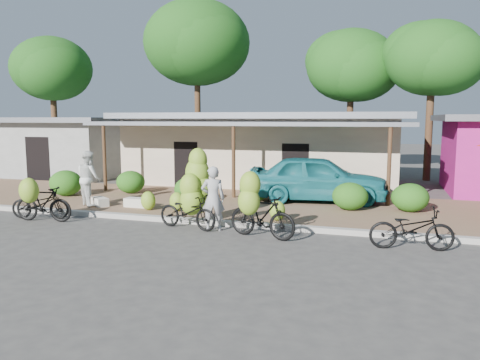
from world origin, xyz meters
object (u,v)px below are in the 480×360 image
Objects in this scene: bike_far_left at (39,202)px; bike_far_right at (411,229)px; vendor at (213,199)px; teal_van at (318,178)px; tree_back_left at (50,67)px; tree_near_right at (428,57)px; bystander at (89,178)px; sack_near at (137,202)px; bike_left at (41,201)px; tree_center_right at (348,64)px; bike_center at (192,196)px; bike_right at (259,211)px; sack_far at (100,202)px; tree_far_center at (195,42)px.

bike_far_right is at bearing -105.15° from bike_far_left.
vendor is 0.37× the size of teal_van.
tree_back_left reaches higher than bike_far_right.
vendor is at bearing -38.79° from tree_back_left.
tree_near_right is 17.09m from bystander.
sack_near is 4.03m from vendor.
tree_center_right is at bearing -32.14° from bike_left.
sack_near is at bearing -113.69° from tree_center_right.
bike_far_right is at bearing -79.87° from tree_center_right.
tree_center_right is at bearing -7.78° from teal_van.
bike_far_left is at bearing 82.01° from bike_far_right.
bystander reaches higher than sack_near.
bike_center is 2.31m from bike_right.
sack_near is (-5.84, -13.32, -5.83)m from tree_center_right.
tree_back_left is 4.19× the size of bike_left.
bike_far_left is 2.17m from sack_far.
teal_van is at bearing -71.46° from bike_far_left.
sack_near is at bearing 79.25° from bike_right.
bystander is at bearing -83.71° from tree_far_center.
tree_near_right is at bearing -16.20° from bike_center.
sack_far is (-9.99, 2.17, -0.25)m from bike_far_right.
bike_right is 5.42m from teal_van.
bike_left is 9.26m from teal_van.
tree_center_right is 4.25× the size of bike_left.
teal_van is at bearing 7.60° from bike_right.
tree_near_right is (4.00, -2.00, 0.01)m from tree_center_right.
tree_near_right reaches higher than bike_center.
bike_left is 4.67m from bike_center.
vendor reaches higher than sack_near.
tree_center_right is 15.67m from sack_near.
vendor is (-5.17, 0.41, 0.39)m from bike_far_right.
vendor reaches higher than bike_far_right.
bystander is (-4.48, 1.50, 0.17)m from bike_center.
bystander is 0.38× the size of teal_van.
bike_left is 1.04× the size of vendor.
teal_van reaches higher than sack_far.
bike_right is 3.71m from bike_far_right.
bike_far_left is at bearing -131.75° from tree_near_right.
bike_right is (6.77, 0.02, 0.09)m from bike_left.
vendor is at bearing -101.91° from bike_far_left.
sack_near is (-2.76, 1.71, -0.63)m from bike_center.
bike_center is at bearing -20.42° from sack_far.
bike_right is 1.57m from vendor.
bike_center reaches higher than sack_far.
tree_center_right is 18.39m from bike_left.
bike_far_right is (19.80, -12.17, -5.59)m from tree_back_left.
tree_center_right is 16.20m from bike_center.
tree_near_right reaches higher than teal_van.
tree_far_center is at bearing 34.79° from teal_van.
bike_right is (-0.90, -15.77, -5.37)m from tree_center_right.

